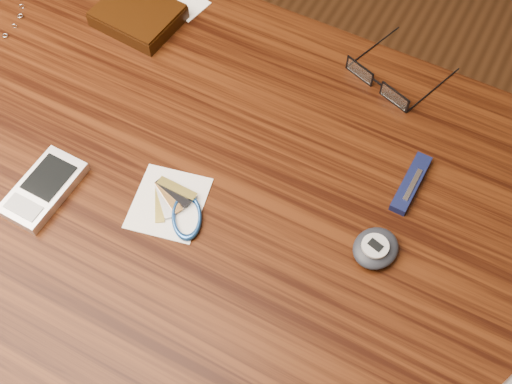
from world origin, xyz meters
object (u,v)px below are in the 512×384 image
pda_phone (44,189)px  notepad_keys (178,209)px  eyeglasses (380,82)px  wallet_and_card (139,15)px  pedometer (376,248)px  desk (198,244)px  pocket_knife (411,183)px

pda_phone → notepad_keys: size_ratio=0.91×
pda_phone → eyeglasses: bearing=49.5°
wallet_and_card → pedometer: size_ratio=2.19×
eyeglasses → pda_phone: eyeglasses is taller
wallet_and_card → eyeglasses: same height
desk → wallet_and_card: 0.34m
desk → pocket_knife: (0.22, 0.15, 0.11)m
wallet_and_card → pedometer: wallet_and_card is taller
wallet_and_card → pocket_knife: (0.44, -0.08, -0.01)m
pedometer → pocket_knife: bearing=87.8°
pda_phone → pedometer: bearing=16.5°
pedometer → desk: bearing=-167.9°
eyeglasses → pedometer: bearing=-68.8°
wallet_and_card → eyeglasses: bearing=7.7°
pedometer → pocket_knife: size_ratio=0.76×
pedometer → notepad_keys: (-0.23, -0.06, -0.01)m
pedometer → notepad_keys: pedometer is taller
eyeglasses → pedometer: size_ratio=2.09×
desk → pedometer: (0.22, 0.05, 0.11)m
desk → wallet_and_card: size_ratio=6.78×
eyeglasses → notepad_keys: eyeglasses is taller
desk → pocket_knife: pocket_knife is taller
notepad_keys → wallet_and_card: bearing=131.4°
eyeglasses → pda_phone: bearing=-130.5°
wallet_and_card → pda_phone: wallet_and_card is taller
eyeglasses → pedometer: 0.25m
pedometer → pda_phone: bearing=-163.5°
pocket_knife → wallet_and_card: bearing=169.9°
desk → pda_phone: bearing=-158.0°
wallet_and_card → notepad_keys: wallet_and_card is taller
desk → notepad_keys: notepad_keys is taller
wallet_and_card → pda_phone: 0.30m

